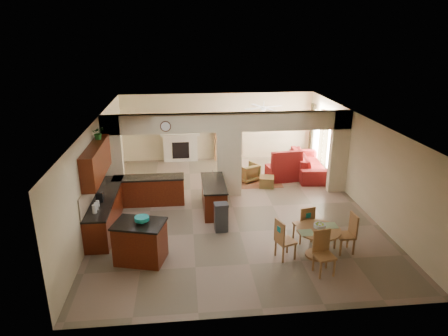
{
  "coord_description": "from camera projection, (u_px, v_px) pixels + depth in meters",
  "views": [
    {
      "loc": [
        -1.44,
        -11.3,
        5.33
      ],
      "look_at": [
        -0.24,
        0.3,
        1.22
      ],
      "focal_mm": 32.0,
      "sensor_mm": 36.0,
      "label": 1
    }
  ],
  "objects": [
    {
      "name": "drape_a_left",
      "position": [
        337.0,
        151.0,
        14.09
      ],
      "size": [
        0.1,
        0.28,
        2.3
      ],
      "primitive_type": "cube",
      "color": "#45261B",
      "rests_on": "wall_right"
    },
    {
      "name": "peninsula",
      "position": [
        214.0,
        196.0,
        12.2
      ],
      "size": [
        0.7,
        1.85,
        0.91
      ],
      "color": "#3A0A06",
      "rests_on": "floor"
    },
    {
      "name": "kitchen_counter",
      "position": [
        125.0,
        201.0,
        11.81
      ],
      "size": [
        2.52,
        3.29,
        1.48
      ],
      "color": "#3A0A06",
      "rests_on": "floor"
    },
    {
      "name": "partition_center_pier",
      "position": [
        229.0,
        164.0,
        13.08
      ],
      "size": [
        0.8,
        0.25,
        2.2
      ],
      "primitive_type": "cube",
      "color": "beige",
      "rests_on": "floor"
    },
    {
      "name": "chair_south",
      "position": [
        323.0,
        250.0,
        9.05
      ],
      "size": [
        0.48,
        0.48,
        1.02
      ],
      "rotation": [
        0.0,
        0.0,
        0.17
      ],
      "color": "#955833",
      "rests_on": "floor"
    },
    {
      "name": "teal_bowl",
      "position": [
        142.0,
        220.0,
        9.31
      ],
      "size": [
        0.34,
        0.34,
        0.16
      ],
      "primitive_type": "cylinder",
      "color": "teal",
      "rests_on": "kitchen_island"
    },
    {
      "name": "plant",
      "position": [
        98.0,
        133.0,
        11.11
      ],
      "size": [
        0.39,
        0.36,
        0.37
      ],
      "primitive_type": "imported",
      "rotation": [
        0.0,
        0.0,
        0.24
      ],
      "color": "#1B4612",
      "rests_on": "upper_cabinets"
    },
    {
      "name": "wall_right",
      "position": [
        360.0,
        161.0,
        12.43
      ],
      "size": [
        0.0,
        10.0,
        10.0
      ],
      "primitive_type": "plane",
      "rotation": [
        1.57,
        0.0,
        -1.57
      ],
      "color": "beige",
      "rests_on": "floor"
    },
    {
      "name": "wall_left",
      "position": [
        97.0,
        170.0,
        11.66
      ],
      "size": [
        0.0,
        10.0,
        10.0
      ],
      "primitive_type": "plane",
      "rotation": [
        1.57,
        0.0,
        1.57
      ],
      "color": "beige",
      "rests_on": "floor"
    },
    {
      "name": "rug",
      "position": [
        258.0,
        182.0,
        14.6
      ],
      "size": [
        1.6,
        1.3,
        0.01
      ],
      "primitive_type": "cube",
      "color": "#9B6038",
      "rests_on": "floor"
    },
    {
      "name": "wall_clock",
      "position": [
        166.0,
        126.0,
        12.3
      ],
      "size": [
        0.34,
        0.03,
        0.34
      ],
      "primitive_type": "cylinder",
      "rotation": [
        1.57,
        0.0,
        0.0
      ],
      "color": "#4B2819",
      "rests_on": "partition_header"
    },
    {
      "name": "drape_a_right",
      "position": [
        326.0,
        142.0,
        15.21
      ],
      "size": [
        0.1,
        0.28,
        2.3
      ],
      "primitive_type": "cube",
      "color": "#45261B",
      "rests_on": "wall_right"
    },
    {
      "name": "kitchen_island",
      "position": [
        140.0,
        242.0,
        9.51
      ],
      "size": [
        1.34,
        1.11,
        1.01
      ],
      "rotation": [
        0.0,
        0.0,
        -0.27
      ],
      "color": "#3A0A06",
      "rests_on": "floor"
    },
    {
      "name": "drape_b_right",
      "position": [
        312.0,
        131.0,
        16.81
      ],
      "size": [
        0.1,
        0.28,
        2.3
      ],
      "primitive_type": "cube",
      "color": "#45261B",
      "rests_on": "wall_right"
    },
    {
      "name": "shelving_unit",
      "position": [
        227.0,
        139.0,
        16.77
      ],
      "size": [
        1.0,
        0.32,
        1.8
      ],
      "primitive_type": "cube",
      "color": "#955833",
      "rests_on": "floor"
    },
    {
      "name": "sofa",
      "position": [
        309.0,
        163.0,
        15.3
      ],
      "size": [
        2.86,
        1.34,
        0.81
      ],
      "primitive_type": "imported",
      "rotation": [
        0.0,
        0.0,
        1.48
      ],
      "color": "maroon",
      "rests_on": "floor"
    },
    {
      "name": "floor",
      "position": [
        233.0,
        207.0,
        12.51
      ],
      "size": [
        10.0,
        10.0,
        0.0
      ],
      "primitive_type": "plane",
      "color": "#826B5A",
      "rests_on": "ground"
    },
    {
      "name": "chaise",
      "position": [
        284.0,
        173.0,
        14.84
      ],
      "size": [
        1.27,
        1.09,
        0.46
      ],
      "primitive_type": "cube",
      "rotation": [
        0.0,
        0.0,
        0.13
      ],
      "color": "maroon",
      "rests_on": "floor"
    },
    {
      "name": "ceiling_fan",
      "position": [
        264.0,
        107.0,
        14.62
      ],
      "size": [
        1.0,
        1.0,
        0.1
      ],
      "primitive_type": "cylinder",
      "color": "white",
      "rests_on": "ceiling"
    },
    {
      "name": "window_a",
      "position": [
        332.0,
        146.0,
        14.66
      ],
      "size": [
        0.02,
        0.9,
        1.9
      ],
      "primitive_type": "cube",
      "color": "white",
      "rests_on": "wall_right"
    },
    {
      "name": "upper_cabinets",
      "position": [
        96.0,
        161.0,
        10.75
      ],
      "size": [
        0.35,
        2.4,
        0.9
      ],
      "primitive_type": "cube",
      "color": "#3A0A06",
      "rests_on": "wall_left"
    },
    {
      "name": "partition_left_pier",
      "position": [
        113.0,
        159.0,
        12.63
      ],
      "size": [
        0.6,
        0.25,
        2.8
      ],
      "primitive_type": "cube",
      "color": "beige",
      "rests_on": "floor"
    },
    {
      "name": "fruit_bowl",
      "position": [
        320.0,
        226.0,
        9.58
      ],
      "size": [
        0.29,
        0.29,
        0.16
      ],
      "primitive_type": "cylinder",
      "color": "#91BB28",
      "rests_on": "dining_table"
    },
    {
      "name": "chair_west",
      "position": [
        283.0,
        238.0,
        9.57
      ],
      "size": [
        0.53,
        0.53,
        1.02
      ],
      "rotation": [
        0.0,
        0.0,
        1.9
      ],
      "color": "#955833",
      "rests_on": "floor"
    },
    {
      "name": "dining_table",
      "position": [
        318.0,
        238.0,
        9.7
      ],
      "size": [
        1.08,
        1.08,
        0.74
      ],
      "color": "#955833",
      "rests_on": "floor"
    },
    {
      "name": "glazed_door",
      "position": [
        324.0,
        144.0,
        15.5
      ],
      "size": [
        0.02,
        0.7,
        2.1
      ],
      "primitive_type": "cube",
      "color": "white",
      "rests_on": "wall_right"
    },
    {
      "name": "partition_right_pier",
      "position": [
        339.0,
        152.0,
        13.34
      ],
      "size": [
        0.6,
        0.25,
        2.8
      ],
      "primitive_type": "cube",
      "color": "beige",
      "rests_on": "floor"
    },
    {
      "name": "window_b",
      "position": [
        317.0,
        135.0,
        16.25
      ],
      "size": [
        0.02,
        0.9,
        1.9
      ],
      "primitive_type": "cube",
      "color": "white",
      "rests_on": "wall_right"
    },
    {
      "name": "partition_header",
      "position": [
        229.0,
        122.0,
        12.62
      ],
      "size": [
        8.0,
        0.25,
        0.6
      ],
      "primitive_type": "cube",
      "color": "beige",
      "rests_on": "partition_center_pier"
    },
    {
      "name": "armchair",
      "position": [
        248.0,
        172.0,
        14.61
      ],
      "size": [
        0.95,
        0.95,
        0.65
      ],
      "primitive_type": "imported",
      "rotation": [
        0.0,
        0.0,
        3.64
      ],
      "color": "#97331B",
      "rests_on": "floor"
    },
    {
      "name": "ceiling",
      "position": [
        233.0,
        120.0,
        11.58
      ],
      "size": [
        10.0,
        10.0,
        0.0
      ],
      "primitive_type": "plane",
      "rotation": [
        3.14,
        0.0,
        0.0
      ],
      "color": "white",
      "rests_on": "wall_back"
    },
    {
      "name": "wall_front",
      "position": [
        267.0,
        253.0,
        7.36
      ],
      "size": [
        8.0,
        0.0,
        8.0
      ],
      "primitive_type": "plane",
      "rotation": [
        -1.57,
        0.0,
        0.0
      ],
      "color": "beige",
      "rests_on": "floor"
    },
    {
      "name": "chair_east",
      "position": [
        349.0,
        232.0,
        9.88
      ],
      "size": [
        0.44,
        0.44,
        1.02
      ],
      "rotation": [
        0.0,
        0.0,
        4.76
      ],
      "color": "#955833",
      "rests_on": "floor"
    },
    {
      "name": "trash_can",
      "position": [
        221.0,
        218.0,
        10.97
      ],
      "size": [
        0.37,
        0.32,
        0.75
      ],
      "primitive_type": "cube",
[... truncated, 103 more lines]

